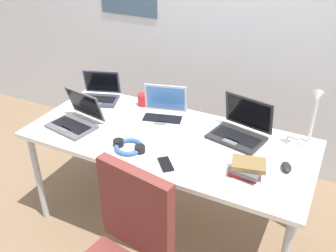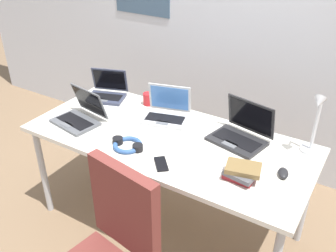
# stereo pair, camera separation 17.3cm
# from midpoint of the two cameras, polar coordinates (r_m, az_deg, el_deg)

# --- Properties ---
(ground_plane) EXTENTS (12.00, 12.00, 0.00)m
(ground_plane) POSITION_cam_midpoint_polar(r_m,az_deg,el_deg) (2.84, -1.80, -14.49)
(ground_plane) COLOR #7A6047
(wall_back) EXTENTS (6.00, 0.13, 2.60)m
(wall_back) POSITION_cam_midpoint_polar(r_m,az_deg,el_deg) (3.10, 7.84, 17.04)
(wall_back) COLOR silver
(wall_back) RESTS_ON ground_plane
(desk) EXTENTS (1.80, 0.80, 0.74)m
(desk) POSITION_cam_midpoint_polar(r_m,az_deg,el_deg) (2.41, -2.06, -2.86)
(desk) COLOR silver
(desk) RESTS_ON ground_plane
(desk_lamp) EXTENTS (0.12, 0.18, 0.40)m
(desk_lamp) POSITION_cam_midpoint_polar(r_m,az_deg,el_deg) (2.30, 19.08, 1.08)
(desk_lamp) COLOR silver
(desk_lamp) RESTS_ON desk
(laptop_far_corner) EXTENTS (0.38, 0.33, 0.24)m
(laptop_far_corner) POSITION_cam_midpoint_polar(r_m,az_deg,el_deg) (2.38, 8.79, -0.65)
(laptop_far_corner) COLOR #232326
(laptop_far_corner) RESTS_ON desk
(laptop_front_left) EXTENTS (0.34, 0.30, 0.22)m
(laptop_front_left) POSITION_cam_midpoint_polar(r_m,az_deg,el_deg) (2.56, -2.63, 1.95)
(laptop_front_left) COLOR #B7BABC
(laptop_front_left) RESTS_ON desk
(laptop_by_keyboard) EXTENTS (0.34, 0.32, 0.22)m
(laptop_by_keyboard) POSITION_cam_midpoint_polar(r_m,az_deg,el_deg) (2.57, -15.65, 0.92)
(laptop_by_keyboard) COLOR #515459
(laptop_by_keyboard) RESTS_ON desk
(laptop_back_left) EXTENTS (0.33, 0.31, 0.20)m
(laptop_back_left) POSITION_cam_midpoint_polar(r_m,az_deg,el_deg) (2.88, -11.95, 4.63)
(laptop_back_left) COLOR #33384C
(laptop_back_left) RESTS_ON desk
(computer_mouse) EXTENTS (0.08, 0.11, 0.03)m
(computer_mouse) POSITION_cam_midpoint_polar(r_m,az_deg,el_deg) (2.16, 15.24, -6.04)
(computer_mouse) COLOR black
(computer_mouse) RESTS_ON desk
(cell_phone) EXTENTS (0.14, 0.14, 0.01)m
(cell_phone) POSITION_cam_midpoint_polar(r_m,az_deg,el_deg) (2.13, -2.70, -5.83)
(cell_phone) COLOR black
(cell_phone) RESTS_ON desk
(headphones) EXTENTS (0.21, 0.18, 0.04)m
(headphones) POSITION_cam_midpoint_polar(r_m,az_deg,el_deg) (2.27, -8.08, -3.15)
(headphones) COLOR #335999
(headphones) RESTS_ON desk
(book_stack) EXTENTS (0.21, 0.17, 0.08)m
(book_stack) POSITION_cam_midpoint_polar(r_m,az_deg,el_deg) (2.06, 9.46, -6.34)
(book_stack) COLOR maroon
(book_stack) RESTS_ON desk
(coffee_mug) EXTENTS (0.11, 0.08, 0.09)m
(coffee_mug) POSITION_cam_midpoint_polar(r_m,az_deg,el_deg) (2.75, -5.57, 3.93)
(coffee_mug) COLOR #B21E23
(coffee_mug) RESTS_ON desk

